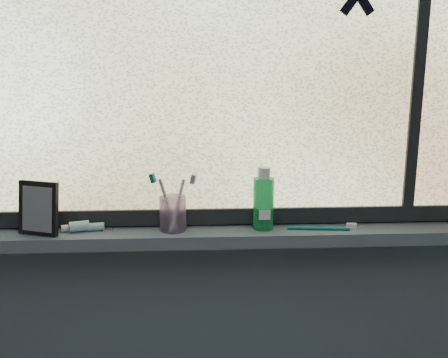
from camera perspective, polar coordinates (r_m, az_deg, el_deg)
wall_back at (r=1.56m, az=-0.43°, el=3.11°), size 3.00×0.01×2.50m
windowsill at (r=1.55m, az=-0.28°, el=-6.48°), size 1.62×0.14×0.04m
window_pane at (r=1.52m, az=-0.40°, el=13.43°), size 1.50×0.01×1.00m
frame_bottom at (r=1.58m, az=-0.37°, el=-4.20°), size 1.60×0.03×0.05m
frame_mullion at (r=1.66m, az=21.35°, el=12.53°), size 0.03×0.03×1.00m
vanity_mirror at (r=1.58m, az=-20.45°, el=-3.14°), size 0.14×0.10×0.16m
toothpaste_tube at (r=1.58m, az=-15.54°, el=-5.22°), size 0.19×0.08×0.03m
toothbrush_cup at (r=1.53m, az=-5.86°, el=-3.94°), size 0.10×0.10×0.11m
toothbrush_lying at (r=1.57m, az=10.75°, el=-5.46°), size 0.24×0.05×0.02m
mouthwash_bottle at (r=1.54m, az=4.54°, el=-2.20°), size 0.07×0.07×0.16m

